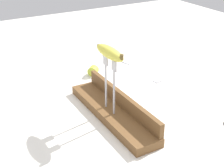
{
  "coord_description": "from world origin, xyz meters",
  "views": [
    {
      "loc": [
        0.88,
        -0.5,
        0.63
      ],
      "look_at": [
        0.0,
        0.0,
        0.13
      ],
      "focal_mm": 52.83,
      "sensor_mm": 36.0,
      "label": 1
    }
  ],
  "objects": [
    {
      "name": "banana_raised_center",
      "position": [
        -0.0,
        -0.01,
        0.25
      ],
      "size": [
        0.16,
        0.05,
        0.04
      ],
      "color": "#DBD147",
      "rests_on": "fork_stand_center"
    },
    {
      "name": "wooden_board",
      "position": [
        0.0,
        0.0,
        0.02
      ],
      "size": [
        0.47,
        0.1,
        0.03
      ],
      "primitive_type": "cube",
      "color": "brown",
      "rests_on": "ground"
    },
    {
      "name": "fork_stand_center",
      "position": [
        0.0,
        -0.01,
        0.15
      ],
      "size": [
        0.08,
        0.01,
        0.2
      ],
      "color": "#B2B2B7",
      "rests_on": "wooden_board"
    },
    {
      "name": "fork_fallen_far",
      "position": [
        -0.49,
        0.28,
        0.0
      ],
      "size": [
        0.18,
        0.06,
        0.01
      ],
      "color": "#B2B2B7",
      "rests_on": "ground"
    },
    {
      "name": "board_backstop",
      "position": [
        0.0,
        0.04,
        0.06
      ],
      "size": [
        0.46,
        0.02,
        0.05
      ],
      "primitive_type": "cube",
      "color": "brown",
      "rests_on": "wooden_board"
    },
    {
      "name": "banana_chunk_near",
      "position": [
        -0.36,
        0.1,
        0.02
      ],
      "size": [
        0.06,
        0.06,
        0.04
      ],
      "color": "#B2C138",
      "rests_on": "ground"
    },
    {
      "name": "fork_fallen_near",
      "position": [
        -0.14,
        0.27,
        0.0
      ],
      "size": [
        0.06,
        0.18,
        0.01
      ],
      "color": "#B2B2B7",
      "rests_on": "ground"
    },
    {
      "name": "ground_plane",
      "position": [
        0.0,
        0.0,
        0.0
      ],
      "size": [
        3.0,
        3.0,
        0.0
      ],
      "primitive_type": "plane",
      "color": "white"
    }
  ]
}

